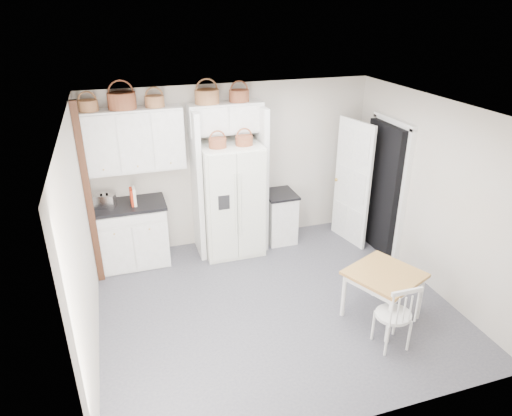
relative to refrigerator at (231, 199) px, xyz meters
name	(u,v)px	position (x,y,z in m)	size (l,w,h in m)	color
floor	(274,304)	(0.15, -1.61, -0.89)	(4.50, 4.50, 0.00)	#3E3D48
ceiling	(278,111)	(0.15, -1.61, 1.71)	(4.50, 4.50, 0.00)	white
wall_back	(233,166)	(0.15, 0.39, 0.41)	(4.50, 4.50, 0.00)	#BDAF9C
wall_left	(82,244)	(-2.10, -1.61, 0.41)	(4.00, 4.00, 0.00)	#BDAF9C
wall_right	(431,195)	(2.40, -1.61, 0.41)	(4.00, 4.00, 0.00)	#BDAF9C
refrigerator	(231,199)	(0.00, 0.00, 0.00)	(0.92, 0.74, 1.77)	silver
base_cab_left	(132,234)	(-1.55, 0.09, -0.41)	(1.02, 0.65, 0.95)	silver
base_cab_right	(279,218)	(0.85, 0.09, -0.48)	(0.46, 0.55, 0.81)	silver
dining_table	(382,295)	(1.35, -2.27, -0.56)	(0.79, 0.79, 0.66)	#986431
windsor_chair	(393,315)	(1.18, -2.77, -0.46)	(0.42, 0.38, 0.86)	silver
counter_left	(128,205)	(-1.55, 0.09, 0.08)	(1.07, 0.69, 0.04)	black
counter_right	(280,194)	(0.85, 0.09, -0.06)	(0.50, 0.59, 0.04)	black
toaster	(105,201)	(-1.86, 0.04, 0.20)	(0.29, 0.17, 0.20)	silver
cookbook_red	(132,197)	(-1.48, 0.01, 0.23)	(0.04, 0.17, 0.25)	#AE250D
cookbook_cream	(134,196)	(-1.45, 0.01, 0.24)	(0.04, 0.18, 0.27)	beige
basket_upper_a	(88,106)	(-1.90, 0.22, 1.54)	(0.26, 0.26, 0.15)	brown
basket_upper_b	(122,101)	(-1.45, 0.22, 1.58)	(0.38, 0.38, 0.22)	maroon
basket_upper_c	(155,101)	(-1.01, 0.22, 1.54)	(0.27, 0.27, 0.16)	brown
basket_bridge_a	(207,97)	(-0.27, 0.22, 1.56)	(0.36, 0.36, 0.20)	brown
basket_bridge_b	(239,96)	(0.22, 0.22, 1.55)	(0.30, 0.30, 0.17)	maroon
basket_fridge_a	(218,143)	(-0.21, -0.10, 0.96)	(0.26, 0.26, 0.14)	maroon
basket_fridge_b	(244,141)	(0.19, -0.10, 0.96)	(0.26, 0.26, 0.14)	maroon
upper_cabinet	(134,140)	(-1.35, 0.22, 1.01)	(1.40, 0.34, 0.90)	silver
bridge_cabinet	(226,118)	(0.00, 0.22, 1.24)	(1.12, 0.34, 0.45)	silver
fridge_panel_left	(197,185)	(-0.51, 0.09, 0.26)	(0.08, 0.60, 2.30)	silver
fridge_panel_right	(260,178)	(0.51, 0.09, 0.26)	(0.08, 0.60, 2.30)	silver
trim_post	(88,197)	(-2.05, -0.26, 0.41)	(0.09, 0.09, 2.60)	#331E11
doorway_void	(383,188)	(2.31, -0.61, 0.14)	(0.18, 0.85, 2.05)	black
door_slab	(352,183)	(1.95, -0.28, 0.14)	(0.80, 0.04, 2.05)	white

